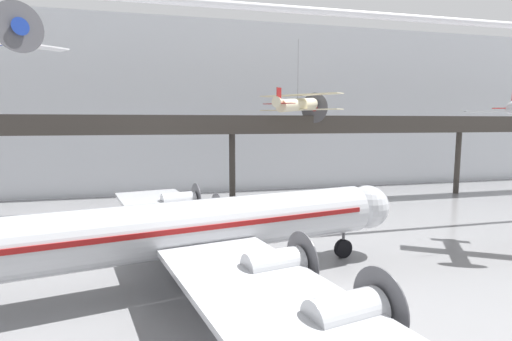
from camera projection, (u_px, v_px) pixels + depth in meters
The scene contains 6 objects.
ground_plane at pixel (325, 302), 20.95m from camera, with size 260.00×260.00×0.00m, color gray.
hangar_back_wall at pixel (218, 108), 54.05m from camera, with size 140.00×3.00×22.66m.
mezzanine_walkway at pixel (234, 131), 43.77m from camera, with size 110.00×3.20×10.13m.
ceiling_truss_beam at pixel (264, 7), 30.60m from camera, with size 120.00×0.60×0.60m.
airliner_silver_main at pixel (184, 230), 22.60m from camera, with size 29.85×34.34×9.37m.
suspended_plane_cream_biplane at pixel (298, 104), 41.35m from camera, with size 7.77×8.31×8.51m.
Camera 1 is at (-8.44, -18.44, 9.42)m, focal length 28.00 mm.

